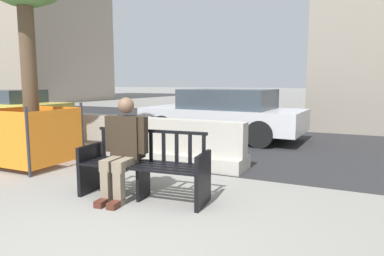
{
  "coord_description": "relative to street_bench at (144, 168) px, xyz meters",
  "views": [
    {
      "loc": [
        2.11,
        -2.41,
        1.5
      ],
      "look_at": [
        -0.3,
        2.74,
        0.75
      ],
      "focal_mm": 32.0,
      "sensor_mm": 36.0,
      "label": 1
    }
  ],
  "objects": [
    {
      "name": "ground_plane",
      "position": [
        0.3,
        -1.26,
        -0.4
      ],
      "size": [
        200.0,
        200.0,
        0.0
      ],
      "primitive_type": "plane",
      "color": "gray"
    },
    {
      "name": "street_asphalt",
      "position": [
        0.3,
        7.44,
        -0.39
      ],
      "size": [
        120.0,
        12.0,
        0.01
      ],
      "primitive_type": "cube",
      "color": "#28282B",
      "rests_on": "ground"
    },
    {
      "name": "street_bench",
      "position": [
        0.0,
        0.0,
        0.0
      ],
      "size": [
        1.73,
        0.68,
        0.88
      ],
      "color": "black",
      "rests_on": "ground"
    },
    {
      "name": "seated_person",
      "position": [
        -0.25,
        -0.08,
        0.29
      ],
      "size": [
        0.59,
        0.75,
        1.31
      ],
      "color": "#2D2319",
      "rests_on": "ground"
    },
    {
      "name": "jersey_barrier_centre",
      "position": [
        -0.17,
        1.84,
        -0.06
      ],
      "size": [
        2.01,
        0.71,
        0.84
      ],
      "color": "#ADA89E",
      "rests_on": "ground"
    },
    {
      "name": "jersey_barrier_left",
      "position": [
        -2.18,
        1.98,
        -0.06
      ],
      "size": [
        2.02,
        0.73,
        0.84
      ],
      "color": "#9E998E",
      "rests_on": "ground"
    },
    {
      "name": "construction_fence",
      "position": [
        -2.81,
        0.66,
        0.17
      ],
      "size": [
        1.25,
        1.25,
        1.13
      ],
      "color": "#2D2D33",
      "rests_on": "ground"
    },
    {
      "name": "car_sedan_mid",
      "position": [
        -0.71,
        5.0,
        0.29
      ],
      "size": [
        4.37,
        2.13,
        1.33
      ],
      "color": "silver",
      "rests_on": "ground"
    },
    {
      "name": "car_sedan_far",
      "position": [
        -8.55,
        4.4,
        0.24
      ],
      "size": [
        4.64,
        2.01,
        1.26
      ],
      "color": "#DBC64C",
      "rests_on": "ground"
    }
  ]
}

